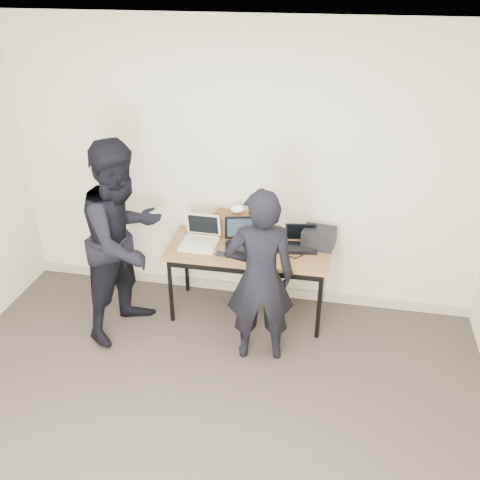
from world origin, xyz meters
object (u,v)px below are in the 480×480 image
(desk, at_px, (248,254))
(equipment_box, at_px, (319,238))
(laptop_right, at_px, (301,242))
(laptop_center, at_px, (245,241))
(leather_satchel, at_px, (234,224))
(person_typist, at_px, (260,278))
(person_observer, at_px, (124,240))
(laptop_beige, at_px, (200,239))

(desk, relative_size, equipment_box, 5.21)
(laptop_right, relative_size, equipment_box, 1.12)
(laptop_right, bearing_deg, desk, -172.87)
(laptop_center, relative_size, leather_satchel, 1.16)
(desk, height_order, equipment_box, equipment_box)
(person_typist, relative_size, person_observer, 0.86)
(desk, distance_m, laptop_beige, 0.47)
(equipment_box, xyz_separation_m, person_typist, (-0.42, -0.77, -0.02))
(person_typist, bearing_deg, person_observer, -19.56)
(laptop_right, bearing_deg, laptop_center, -176.66)
(person_observer, bearing_deg, desk, -47.24)
(laptop_center, distance_m, person_observer, 1.09)
(laptop_center, bearing_deg, leather_satchel, 110.65)
(laptop_right, bearing_deg, equipment_box, 11.15)
(laptop_center, bearing_deg, person_typist, -82.49)
(laptop_center, distance_m, equipment_box, 0.69)
(equipment_box, bearing_deg, laptop_center, -165.95)
(desk, bearing_deg, laptop_beige, 180.00)
(laptop_center, height_order, person_observer, person_observer)
(leather_satchel, distance_m, person_typist, 0.89)
(laptop_right, xyz_separation_m, person_observer, (-1.50, -0.54, 0.14))
(laptop_center, relative_size, laptop_right, 1.35)
(laptop_center, relative_size, person_typist, 0.28)
(leather_satchel, distance_m, person_observer, 1.06)
(desk, relative_size, laptop_center, 3.45)
(desk, height_order, laptop_right, laptop_right)
(desk, bearing_deg, person_observer, -159.15)
(laptop_center, height_order, leather_satchel, laptop_center)
(leather_satchel, bearing_deg, person_typist, -58.28)
(laptop_beige, bearing_deg, person_observer, -144.40)
(laptop_right, distance_m, person_typist, 0.76)
(laptop_beige, relative_size, leather_satchel, 0.89)
(laptop_right, bearing_deg, leather_satchel, 162.98)
(laptop_beige, xyz_separation_m, laptop_right, (0.92, 0.14, -0.01))
(leather_satchel, height_order, equipment_box, leather_satchel)
(equipment_box, height_order, person_typist, person_typist)
(leather_satchel, xyz_separation_m, person_observer, (-0.85, -0.63, 0.07))
(laptop_right, relative_size, person_observer, 0.18)
(laptop_beige, distance_m, person_observer, 0.71)
(laptop_right, distance_m, equipment_box, 0.18)
(person_typist, bearing_deg, desk, -81.95)
(leather_satchel, relative_size, person_observer, 0.21)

